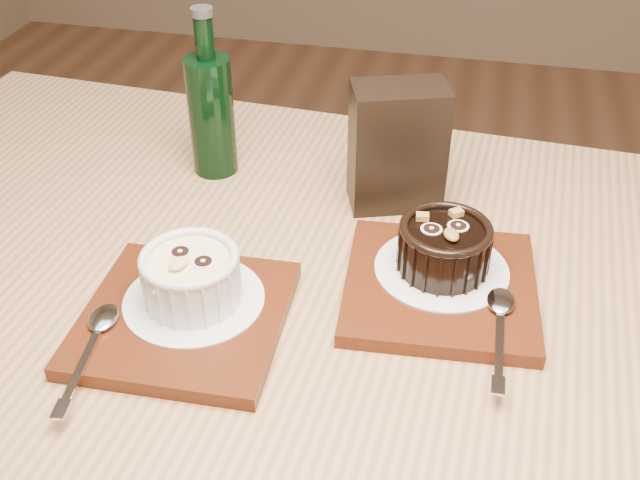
{
  "coord_description": "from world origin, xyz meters",
  "views": [
    {
      "loc": [
        0.04,
        -0.49,
        1.22
      ],
      "look_at": [
        -0.08,
        0.04,
        0.81
      ],
      "focal_mm": 42.0,
      "sensor_mm": 36.0,
      "label": 1
    }
  ],
  "objects_px": {
    "tray_left": "(184,318)",
    "condiment_stand": "(397,147)",
    "table": "(311,380)",
    "ramekin_white": "(191,275)",
    "ramekin_dark": "(444,245)",
    "green_bottle": "(211,111)",
    "tray_right": "(440,287)"
  },
  "relations": [
    {
      "from": "table",
      "to": "condiment_stand",
      "type": "height_order",
      "value": "condiment_stand"
    },
    {
      "from": "ramekin_dark",
      "to": "ramekin_white",
      "type": "bearing_deg",
      "value": 179.73
    },
    {
      "from": "ramekin_white",
      "to": "table",
      "type": "bearing_deg",
      "value": 32.23
    },
    {
      "from": "ramekin_white",
      "to": "condiment_stand",
      "type": "distance_m",
      "value": 0.28
    },
    {
      "from": "table",
      "to": "ramekin_white",
      "type": "bearing_deg",
      "value": -167.45
    },
    {
      "from": "tray_left",
      "to": "ramekin_dark",
      "type": "height_order",
      "value": "ramekin_dark"
    },
    {
      "from": "green_bottle",
      "to": "condiment_stand",
      "type": "bearing_deg",
      "value": -6.04
    },
    {
      "from": "ramekin_dark",
      "to": "tray_left",
      "type": "bearing_deg",
      "value": -177.0
    },
    {
      "from": "table",
      "to": "green_bottle",
      "type": "xyz_separation_m",
      "value": [
        -0.17,
        0.23,
        0.17
      ]
    },
    {
      "from": "green_bottle",
      "to": "ramekin_white",
      "type": "bearing_deg",
      "value": -75.15
    },
    {
      "from": "table",
      "to": "ramekin_dark",
      "type": "relative_size",
      "value": 14.11
    },
    {
      "from": "ramekin_dark",
      "to": "green_bottle",
      "type": "height_order",
      "value": "green_bottle"
    },
    {
      "from": "tray_right",
      "to": "condiment_stand",
      "type": "relative_size",
      "value": 1.29
    },
    {
      "from": "ramekin_dark",
      "to": "condiment_stand",
      "type": "height_order",
      "value": "condiment_stand"
    },
    {
      "from": "condiment_stand",
      "to": "tray_left",
      "type": "bearing_deg",
      "value": -122.52
    },
    {
      "from": "table",
      "to": "ramekin_white",
      "type": "distance_m",
      "value": 0.17
    },
    {
      "from": "ramekin_dark",
      "to": "green_bottle",
      "type": "relative_size",
      "value": 0.45
    },
    {
      "from": "table",
      "to": "tray_left",
      "type": "distance_m",
      "value": 0.15
    },
    {
      "from": "tray_left",
      "to": "condiment_stand",
      "type": "xyz_separation_m",
      "value": [
        0.16,
        0.25,
        0.06
      ]
    },
    {
      "from": "condiment_stand",
      "to": "table",
      "type": "bearing_deg",
      "value": -103.24
    },
    {
      "from": "tray_left",
      "to": "condiment_stand",
      "type": "height_order",
      "value": "condiment_stand"
    },
    {
      "from": "condiment_stand",
      "to": "green_bottle",
      "type": "bearing_deg",
      "value": 173.96
    },
    {
      "from": "ramekin_dark",
      "to": "condiment_stand",
      "type": "bearing_deg",
      "value": 92.09
    },
    {
      "from": "ramekin_white",
      "to": "tray_right",
      "type": "relative_size",
      "value": 0.5
    },
    {
      "from": "table",
      "to": "tray_left",
      "type": "relative_size",
      "value": 6.93
    },
    {
      "from": "ramekin_white",
      "to": "ramekin_dark",
      "type": "distance_m",
      "value": 0.24
    },
    {
      "from": "table",
      "to": "green_bottle",
      "type": "distance_m",
      "value": 0.33
    },
    {
      "from": "tray_right",
      "to": "ramekin_dark",
      "type": "height_order",
      "value": "ramekin_dark"
    },
    {
      "from": "tray_right",
      "to": "ramekin_dark",
      "type": "relative_size",
      "value": 2.03
    },
    {
      "from": "table",
      "to": "condiment_stand",
      "type": "bearing_deg",
      "value": 76.76
    },
    {
      "from": "tray_right",
      "to": "table",
      "type": "bearing_deg",
      "value": -154.4
    },
    {
      "from": "table",
      "to": "tray_right",
      "type": "distance_m",
      "value": 0.16
    }
  ]
}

